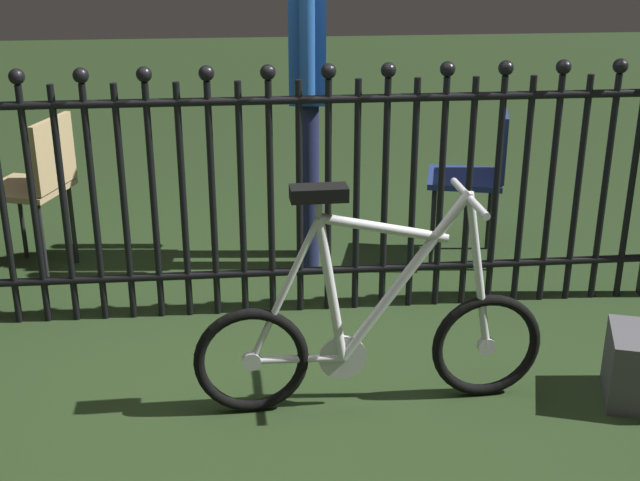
% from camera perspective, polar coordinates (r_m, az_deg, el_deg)
% --- Properties ---
extents(ground_plane, '(20.00, 20.00, 0.00)m').
position_cam_1_polar(ground_plane, '(3.35, -2.41, -10.29)').
color(ground_plane, '#213418').
extents(iron_fence, '(3.72, 0.07, 1.20)m').
position_cam_1_polar(iron_fence, '(3.76, -3.99, 3.62)').
color(iron_fence, black).
rests_on(iron_fence, ground).
extents(bicycle, '(1.32, 0.40, 0.88)m').
position_cam_1_polar(bicycle, '(3.14, 3.46, -6.17)').
color(bicycle, black).
rests_on(bicycle, ground).
extents(chair_tan, '(0.48, 0.47, 0.82)m').
position_cam_1_polar(chair_tan, '(4.45, -18.59, 3.97)').
color(chair_tan, black).
rests_on(chair_tan, ground).
extents(chair_navy, '(0.46, 0.46, 0.81)m').
position_cam_1_polar(chair_navy, '(4.48, 10.75, 4.78)').
color(chair_navy, black).
rests_on(chair_navy, ground).
extents(person_visitor, '(0.24, 0.47, 1.74)m').
position_cam_1_polar(person_visitor, '(4.26, -0.82, 11.86)').
color(person_visitor, '#191E3F').
rests_on(person_visitor, ground).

